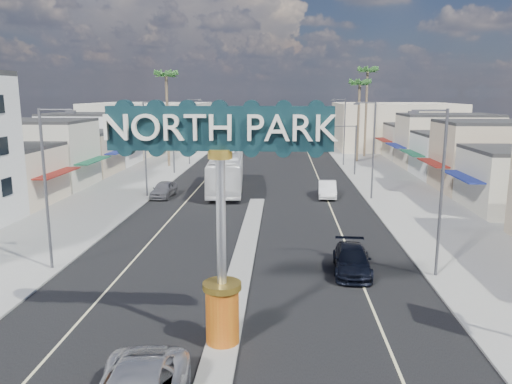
# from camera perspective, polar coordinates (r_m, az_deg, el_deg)

# --- Properties ---
(ground) EXTENTS (160.00, 160.00, 0.00)m
(ground) POSITION_cam_1_polar(r_m,az_deg,el_deg) (47.08, 0.22, -0.72)
(ground) COLOR gray
(ground) RESTS_ON ground
(road) EXTENTS (20.00, 120.00, 0.01)m
(road) POSITION_cam_1_polar(r_m,az_deg,el_deg) (47.08, 0.22, -0.72)
(road) COLOR black
(road) RESTS_ON ground
(median_island) EXTENTS (1.30, 30.00, 0.16)m
(median_island) POSITION_cam_1_polar(r_m,az_deg,el_deg) (31.61, -1.23, -6.60)
(median_island) COLOR gray
(median_island) RESTS_ON ground
(sidewalk_left) EXTENTS (8.00, 120.00, 0.12)m
(sidewalk_left) POSITION_cam_1_polar(r_m,az_deg,el_deg) (49.75, -16.11, -0.45)
(sidewalk_left) COLOR gray
(sidewalk_left) RESTS_ON ground
(sidewalk_right) EXTENTS (8.00, 120.00, 0.12)m
(sidewalk_right) POSITION_cam_1_polar(r_m,az_deg,el_deg) (48.45, 16.99, -0.81)
(sidewalk_right) COLOR gray
(sidewalk_right) RESTS_ON ground
(storefront_row_left) EXTENTS (12.00, 42.00, 6.00)m
(storefront_row_left) POSITION_cam_1_polar(r_m,az_deg,el_deg) (64.94, -20.91, 4.53)
(storefront_row_left) COLOR beige
(storefront_row_left) RESTS_ON ground
(storefront_row_right) EXTENTS (12.00, 42.00, 6.00)m
(storefront_row_right) POSITION_cam_1_polar(r_m,az_deg,el_deg) (63.24, 23.19, 4.20)
(storefront_row_right) COLOR #B7B29E
(storefront_row_right) RESTS_ON ground
(backdrop_far_left) EXTENTS (20.00, 20.00, 8.00)m
(backdrop_far_left) POSITION_cam_1_polar(r_m,az_deg,el_deg) (94.36, -11.97, 7.50)
(backdrop_far_left) COLOR #B7B29E
(backdrop_far_left) RESTS_ON ground
(backdrop_far_right) EXTENTS (20.00, 20.00, 8.00)m
(backdrop_far_right) POSITION_cam_1_polar(r_m,az_deg,el_deg) (93.29, 15.38, 7.31)
(backdrop_far_right) COLOR beige
(backdrop_far_right) RESTS_ON ground
(gateway_sign) EXTENTS (8.20, 1.50, 9.15)m
(gateway_sign) POSITION_cam_1_polar(r_m,az_deg,el_deg) (18.52, -4.05, -0.74)
(gateway_sign) COLOR red
(gateway_sign) RESTS_ON median_island
(traffic_signal_left) EXTENTS (5.09, 0.45, 6.00)m
(traffic_signal_left) POSITION_cam_1_polar(r_m,az_deg,el_deg) (61.32, -7.78, 6.01)
(traffic_signal_left) COLOR #47474C
(traffic_signal_left) RESTS_ON ground
(traffic_signal_right) EXTENTS (5.09, 0.45, 6.00)m
(traffic_signal_right) POSITION_cam_1_polar(r_m,az_deg,el_deg) (60.64, 9.63, 5.89)
(traffic_signal_right) COLOR #47474C
(traffic_signal_right) RESTS_ON ground
(streetlight_l_near) EXTENTS (2.03, 0.22, 9.00)m
(streetlight_l_near) POSITION_cam_1_polar(r_m,az_deg,el_deg) (29.31, -22.68, 1.15)
(streetlight_l_near) COLOR #47474C
(streetlight_l_near) RESTS_ON ground
(streetlight_l_mid) EXTENTS (2.03, 0.22, 9.00)m
(streetlight_l_mid) POSITION_cam_1_polar(r_m,az_deg,el_deg) (47.95, -12.39, 5.36)
(streetlight_l_mid) COLOR #47474C
(streetlight_l_mid) RESTS_ON ground
(streetlight_l_far) EXTENTS (2.03, 0.22, 9.00)m
(streetlight_l_far) POSITION_cam_1_polar(r_m,az_deg,el_deg) (69.33, -7.58, 7.26)
(streetlight_l_far) COLOR #47474C
(streetlight_l_far) RESTS_ON ground
(streetlight_r_near) EXTENTS (2.03, 0.22, 9.00)m
(streetlight_r_near) POSITION_cam_1_polar(r_m,az_deg,el_deg) (27.65, 20.17, 0.77)
(streetlight_r_near) COLOR #47474C
(streetlight_r_near) RESTS_ON ground
(streetlight_r_mid) EXTENTS (2.03, 0.22, 9.00)m
(streetlight_r_mid) POSITION_cam_1_polar(r_m,az_deg,el_deg) (46.95, 13.10, 5.21)
(streetlight_r_mid) COLOR #47474C
(streetlight_r_mid) RESTS_ON ground
(streetlight_r_far) EXTENTS (2.03, 0.22, 9.00)m
(streetlight_r_far) POSITION_cam_1_polar(r_m,az_deg,el_deg) (68.65, 9.95, 7.16)
(streetlight_r_far) COLOR #47474C
(streetlight_r_far) RESTS_ON ground
(palm_left_far) EXTENTS (2.60, 2.60, 13.10)m
(palm_left_far) POSITION_cam_1_polar(r_m,az_deg,el_deg) (67.76, -10.22, 12.54)
(palm_left_far) COLOR brown
(palm_left_far) RESTS_ON ground
(palm_right_mid) EXTENTS (2.60, 2.60, 12.10)m
(palm_right_mid) POSITION_cam_1_polar(r_m,az_deg,el_deg) (72.80, 11.77, 11.68)
(palm_right_mid) COLOR brown
(palm_right_mid) RESTS_ON ground
(palm_right_far) EXTENTS (2.60, 2.60, 14.10)m
(palm_right_far) POSITION_cam_1_polar(r_m,az_deg,el_deg) (79.07, 12.63, 12.88)
(palm_right_far) COLOR brown
(palm_right_far) RESTS_ON ground
(suv_right) EXTENTS (2.30, 5.00, 1.42)m
(suv_right) POSITION_cam_1_polar(r_m,az_deg,el_deg) (28.29, 10.90, -7.64)
(suv_right) COLOR black
(suv_right) RESTS_ON ground
(car_parked_left) EXTENTS (2.05, 4.54, 1.51)m
(car_parked_left) POSITION_cam_1_polar(r_m,az_deg,el_deg) (48.29, -10.51, 0.31)
(car_parked_left) COLOR slate
(car_parked_left) RESTS_ON ground
(car_parked_right) EXTENTS (1.89, 4.78, 1.55)m
(car_parked_right) POSITION_cam_1_polar(r_m,az_deg,el_deg) (47.95, 8.14, 0.32)
(car_parked_right) COLOR white
(car_parked_right) RESTS_ON ground
(city_bus) EXTENTS (4.07, 13.75, 3.78)m
(city_bus) POSITION_cam_1_polar(r_m,az_deg,el_deg) (50.58, -3.44, 2.27)
(city_bus) COLOR white
(city_bus) RESTS_ON ground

